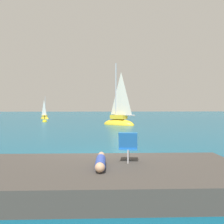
# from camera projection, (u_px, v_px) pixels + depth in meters

# --- Properties ---
(ground_plane) EXTENTS (160.00, 160.00, 0.00)m
(ground_plane) POSITION_uv_depth(u_px,v_px,m) (101.00, 159.00, 9.38)
(ground_plane) COLOR #0F5675
(shore_ledge) EXTENTS (7.59, 3.55, 0.51)m
(shore_ledge) POSITION_uv_depth(u_px,v_px,m) (91.00, 177.00, 6.17)
(shore_ledge) COLOR #423D38
(shore_ledge) RESTS_ON ground
(boulder_seaward) EXTENTS (1.01, 1.03, 0.60)m
(boulder_seaward) POSITION_uv_depth(u_px,v_px,m) (117.00, 166.00, 8.30)
(boulder_seaward) COLOR #47393B
(boulder_seaward) RESTS_ON ground
(boulder_inland) EXTENTS (1.00, 1.24, 0.82)m
(boulder_inland) POSITION_uv_depth(u_px,v_px,m) (190.00, 165.00, 8.44)
(boulder_inland) COLOR #3E3539
(boulder_inland) RESTS_ON ground
(sailboat_near) EXTENTS (3.70, 3.30, 7.07)m
(sailboat_near) POSITION_uv_depth(u_px,v_px,m) (119.00, 121.00, 26.32)
(sailboat_near) COLOR yellow
(sailboat_near) RESTS_ON ground
(sailboat_far) EXTENTS (1.87, 1.90, 3.78)m
(sailboat_far) POSITION_uv_depth(u_px,v_px,m) (45.00, 118.00, 38.88)
(sailboat_far) COLOR yellow
(sailboat_far) RESTS_ON ground
(person_sunbather) EXTENTS (0.27, 1.76, 0.25)m
(person_sunbather) POSITION_uv_depth(u_px,v_px,m) (101.00, 162.00, 6.18)
(person_sunbather) COLOR #334CB2
(person_sunbather) RESTS_ON shore_ledge
(beach_chair) EXTENTS (0.57, 0.66, 0.80)m
(beach_chair) POSITION_uv_depth(u_px,v_px,m) (128.00, 145.00, 6.64)
(beach_chair) COLOR blue
(beach_chair) RESTS_ON shore_ledge
(marker_buoy) EXTENTS (0.56, 0.56, 1.13)m
(marker_buoy) POSITION_uv_depth(u_px,v_px,m) (45.00, 122.00, 31.57)
(marker_buoy) COLOR yellow
(marker_buoy) RESTS_ON ground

